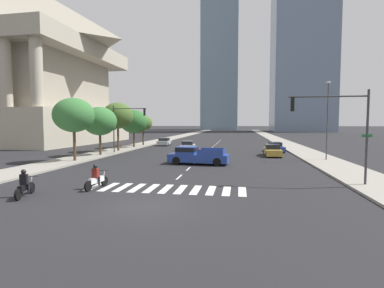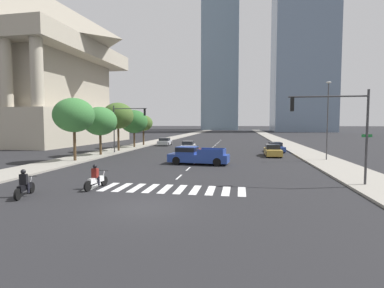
% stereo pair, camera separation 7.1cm
% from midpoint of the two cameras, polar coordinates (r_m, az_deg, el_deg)
% --- Properties ---
extents(ground_plane, '(800.00, 800.00, 0.00)m').
position_cam_midpoint_polar(ground_plane, '(14.54, -8.78, -11.71)').
color(ground_plane, '#232326').
extents(sidewalk_east, '(4.00, 260.00, 0.15)m').
position_cam_midpoint_polar(sidewalk_east, '(44.32, 20.24, -1.25)').
color(sidewalk_east, gray).
rests_on(sidewalk_east, ground).
extents(sidewalk_west, '(4.00, 260.00, 0.15)m').
position_cam_midpoint_polar(sidewalk_west, '(46.78, -12.56, -0.83)').
color(sidewalk_west, gray).
rests_on(sidewalk_west, ground).
extents(crosswalk_near, '(9.45, 2.49, 0.01)m').
position_cam_midpoint_polar(crosswalk_near, '(18.22, -4.93, -8.44)').
color(crosswalk_near, silver).
rests_on(crosswalk_near, ground).
extents(lane_divider_center, '(0.14, 50.00, 0.01)m').
position_cam_midpoint_polar(lane_divider_center, '(45.63, 3.62, -0.95)').
color(lane_divider_center, silver).
rests_on(lane_divider_center, ground).
extents(motorcycle_lead, '(0.86, 2.17, 1.49)m').
position_cam_midpoint_polar(motorcycle_lead, '(18.45, -29.04, -6.94)').
color(motorcycle_lead, black).
rests_on(motorcycle_lead, ground).
extents(motorcycle_trailing, '(0.71, 2.22, 1.49)m').
position_cam_midpoint_polar(motorcycle_trailing, '(19.01, -17.62, -6.32)').
color(motorcycle_trailing, black).
rests_on(motorcycle_trailing, ground).
extents(pickup_truck, '(5.88, 2.50, 1.67)m').
position_cam_midpoint_polar(pickup_truck, '(28.75, 0.77, -2.23)').
color(pickup_truck, navy).
rests_on(pickup_truck, ground).
extents(sedan_gold_0, '(1.84, 4.79, 1.38)m').
position_cam_midpoint_polar(sedan_gold_0, '(37.20, 15.08, -1.23)').
color(sedan_gold_0, '#B28E38').
rests_on(sedan_gold_0, ground).
extents(sedan_white_1, '(1.97, 4.52, 1.37)m').
position_cam_midpoint_polar(sedan_white_1, '(43.06, -0.69, -0.41)').
color(sedan_white_1, silver).
rests_on(sedan_white_1, ground).
extents(sedan_red_2, '(2.09, 4.50, 1.38)m').
position_cam_midpoint_polar(sedan_red_2, '(34.22, -0.38, -1.54)').
color(sedan_red_2, maroon).
rests_on(sedan_red_2, ground).
extents(sedan_blue_3, '(2.13, 4.74, 1.29)m').
position_cam_midpoint_polar(sedan_blue_3, '(42.81, 15.59, -0.62)').
color(sedan_blue_3, navy).
rests_on(sedan_blue_3, ground).
extents(sedan_silver_4, '(2.12, 4.44, 1.34)m').
position_cam_midpoint_polar(sedan_silver_4, '(53.15, -5.15, 0.40)').
color(sedan_silver_4, '#B7BABF').
rests_on(sedan_silver_4, ground).
extents(traffic_signal_near, '(4.98, 0.28, 5.81)m').
position_cam_midpoint_polar(traffic_signal_near, '(20.67, 25.82, 4.25)').
color(traffic_signal_near, '#333335').
rests_on(traffic_signal_near, sidewalk_east).
extents(traffic_signal_far, '(4.68, 0.28, 6.02)m').
position_cam_midpoint_polar(traffic_signal_far, '(39.49, -12.37, 4.40)').
color(traffic_signal_far, '#333335').
rests_on(traffic_signal_far, sidewalk_west).
extents(street_lamp_east, '(0.50, 0.24, 8.00)m').
position_cam_midpoint_polar(street_lamp_east, '(33.95, 24.36, 5.04)').
color(street_lamp_east, '#3F3F42').
rests_on(street_lamp_east, sidewalk_east).
extents(street_tree_nearest, '(4.04, 4.04, 6.29)m').
position_cam_midpoint_polar(street_tree_nearest, '(32.48, -21.41, 5.10)').
color(street_tree_nearest, '#4C3823').
rests_on(street_tree_nearest, sidewalk_west).
extents(street_tree_second, '(3.98, 3.98, 5.70)m').
position_cam_midpoint_polar(street_tree_second, '(37.47, -16.97, 4.15)').
color(street_tree_second, '#4C3823').
rests_on(street_tree_second, sidewalk_west).
extents(street_tree_third, '(4.17, 4.17, 6.55)m').
position_cam_midpoint_polar(street_tree_third, '(42.39, -13.78, 5.21)').
color(street_tree_third, '#4C3823').
rests_on(street_tree_third, sidewalk_west).
extents(street_tree_fourth, '(4.24, 4.24, 5.82)m').
position_cam_midpoint_polar(street_tree_fourth, '(48.18, -10.88, 4.18)').
color(street_tree_fourth, '#4C3823').
rests_on(street_tree_fourth, sidewalk_west).
extents(street_tree_fifth, '(3.17, 3.17, 5.14)m').
position_cam_midpoint_polar(street_tree_fifth, '(52.54, -9.16, 3.93)').
color(street_tree_fifth, '#4C3823').
rests_on(street_tree_fifth, sidewalk_west).
extents(war_memorial, '(31.39, 31.39, 31.44)m').
position_cam_midpoint_polar(war_memorial, '(69.79, -28.98, 13.45)').
color(war_memorial, '#B2A893').
rests_on(war_memorial, ground).
extents(office_tower_left_skyline, '(20.73, 23.23, 86.91)m').
position_cam_midpoint_polar(office_tower_left_skyline, '(184.35, 5.53, 16.17)').
color(office_tower_left_skyline, '#7A93A8').
rests_on(office_tower_left_skyline, ground).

